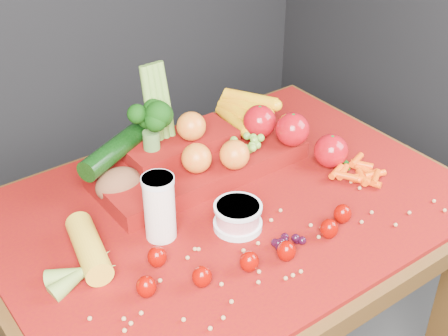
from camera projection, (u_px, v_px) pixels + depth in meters
table at (229, 240)px, 1.49m from camera, size 1.10×0.80×0.75m
red_cloth at (229, 206)px, 1.43m from camera, size 1.05×0.75×0.01m
milk_glass at (159, 205)px, 1.29m from camera, size 0.07×0.07×0.15m
yogurt_bowl at (238, 216)px, 1.34m from camera, size 0.11×0.11×0.06m
strawberry_scatter at (221, 248)px, 1.26m from camera, size 0.54×0.28×0.05m
dark_grape_cluster at (288, 242)px, 1.30m from camera, size 0.06×0.05×0.03m
soybean_scatter at (287, 249)px, 1.29m from camera, size 0.84×0.24×0.01m
corn_ear at (84, 265)px, 1.22m from camera, size 0.21×0.25×0.06m
potato at (119, 184)px, 1.43m from camera, size 0.11×0.08×0.08m
baby_carrot_pile at (359, 175)px, 1.50m from camera, size 0.18×0.17×0.03m
green_bean_pile at (335, 158)px, 1.58m from camera, size 0.14×0.12×0.01m
produce_mound at (208, 147)px, 1.52m from camera, size 0.61×0.38×0.27m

